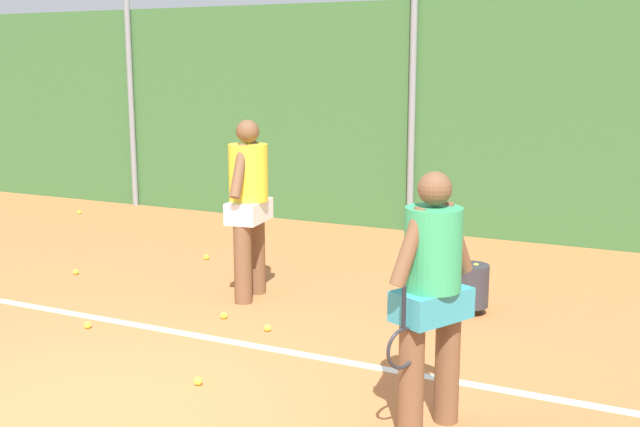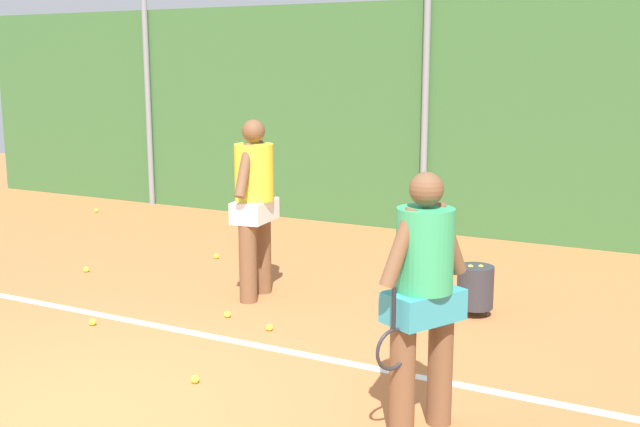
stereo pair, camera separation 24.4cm
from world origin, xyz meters
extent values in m
plane|color=#B76638|center=(0.00, 2.08, 0.00)|extent=(27.72, 27.72, 0.00)
cube|color=#386633|center=(0.00, 7.06, 1.67)|extent=(17.51, 0.25, 3.34)
cylinder|color=gray|center=(-5.05, 6.88, 1.87)|extent=(0.10, 0.10, 3.73)
cylinder|color=gray|center=(0.00, 6.88, 1.87)|extent=(0.10, 0.10, 3.73)
cube|color=white|center=(0.00, 1.79, 0.00)|extent=(12.79, 0.10, 0.01)
cylinder|color=brown|center=(2.26, 1.10, 0.39)|extent=(0.17, 0.17, 0.78)
cylinder|color=brown|center=(2.11, 0.79, 0.39)|extent=(0.17, 0.17, 0.78)
cube|color=teal|center=(2.18, 0.95, 0.88)|extent=(0.50, 0.60, 0.21)
cylinder|color=#339E60|center=(2.18, 0.95, 1.26)|extent=(0.38, 0.38, 0.55)
sphere|color=brown|center=(2.18, 0.95, 1.66)|extent=(0.22, 0.22, 0.22)
cylinder|color=brown|center=(2.28, 1.14, 1.30)|extent=(0.20, 0.29, 0.53)
cylinder|color=brown|center=(2.09, 0.75, 1.30)|extent=(0.20, 0.29, 0.53)
cylinder|color=black|center=(2.09, 0.65, 0.93)|extent=(0.03, 0.03, 0.28)
torus|color=#26262B|center=(2.09, 0.65, 0.66)|extent=(0.15, 0.26, 0.28)
cylinder|color=brown|center=(-0.42, 2.84, 0.41)|extent=(0.18, 0.18, 0.83)
cylinder|color=brown|center=(-0.47, 3.21, 0.41)|extent=(0.18, 0.18, 0.83)
cube|color=white|center=(-0.45, 3.02, 0.94)|extent=(0.39, 0.59, 0.22)
cylinder|color=yellow|center=(-0.45, 3.02, 1.34)|extent=(0.41, 0.41, 0.59)
sphere|color=brown|center=(-0.45, 3.02, 1.77)|extent=(0.24, 0.24, 0.24)
cylinder|color=brown|center=(-0.42, 2.79, 1.39)|extent=(0.14, 0.33, 0.55)
cylinder|color=brown|center=(-0.48, 3.25, 1.39)|extent=(0.14, 0.33, 0.55)
cylinder|color=black|center=(-0.54, 3.33, 1.00)|extent=(0.03, 0.03, 0.28)
torus|color=#26262B|center=(-0.54, 3.33, 0.73)|extent=(0.06, 0.28, 0.28)
cylinder|color=#2D2D33|center=(1.80, 3.51, 0.29)|extent=(0.36, 0.36, 0.42)
cylinder|color=#2D2D33|center=(1.92, 3.51, 0.04)|extent=(0.02, 0.02, 0.08)
cylinder|color=#2D2D33|center=(1.67, 3.51, 0.04)|extent=(0.02, 0.02, 0.08)
cylinder|color=#2D2D33|center=(1.80, 3.64, 0.04)|extent=(0.02, 0.02, 0.08)
sphere|color=#CCDB33|center=(1.84, 3.54, 0.48)|extent=(0.07, 0.07, 0.07)
sphere|color=#CCDB33|center=(1.75, 3.49, 0.48)|extent=(0.07, 0.07, 0.07)
sphere|color=#CCDB33|center=(-0.33, 2.31, 0.03)|extent=(0.07, 0.07, 0.07)
sphere|color=#CCDB33|center=(-5.38, 5.83, 0.03)|extent=(0.07, 0.07, 0.07)
sphere|color=#CCDB33|center=(-2.78, 2.93, 0.03)|extent=(0.07, 0.07, 0.07)
sphere|color=#CCDB33|center=(-1.33, 1.51, 0.03)|extent=(0.07, 0.07, 0.07)
sphere|color=#CCDB33|center=(1.45, 2.83, 0.03)|extent=(0.07, 0.07, 0.07)
sphere|color=#CCDB33|center=(0.24, 2.17, 0.03)|extent=(0.07, 0.07, 0.07)
sphere|color=#CCDB33|center=(0.35, 0.86, 0.03)|extent=(0.07, 0.07, 0.07)
sphere|color=#CCDB33|center=(-1.78, 4.18, 0.03)|extent=(0.07, 0.07, 0.07)
camera|label=1|loc=(3.65, -3.85, 2.46)|focal=43.69mm
camera|label=2|loc=(3.87, -3.74, 2.46)|focal=43.69mm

